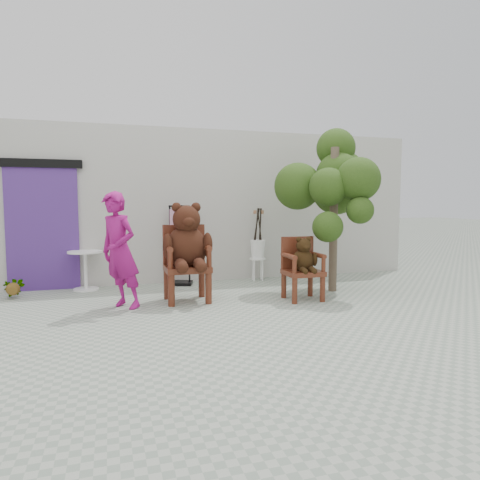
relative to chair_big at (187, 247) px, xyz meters
The scene contains 11 objects.
ground_plane 1.48m from the chair_big, 53.66° to the right, with size 60.00×60.00×0.00m, color gray.
back_wall 2.34m from the chair_big, 71.74° to the left, with size 9.00×1.00×3.00m, color #B9B6AD.
doorway 2.82m from the chair_big, 144.81° to the left, with size 1.40×0.11×2.33m.
chair_big is the anchor object (origin of this frame).
chair_small 1.87m from the chair_big, 12.94° to the right, with size 0.58×0.55×1.02m.
person 1.04m from the chair_big, 167.20° to the right, with size 0.63×0.41×1.72m, color #961269.
cafe_table 2.15m from the chair_big, 138.81° to the left, with size 0.60×0.60×0.70m.
display_stand 1.42m from the chair_big, 85.58° to the left, with size 0.53×0.47×1.51m.
stool_bucket 2.19m from the chair_big, 39.67° to the left, with size 0.32×0.32×1.45m.
tree 2.89m from the chair_big, ahead, with size 1.71×1.62×2.91m.
potted_plant 2.99m from the chair_big, 158.00° to the left, with size 0.33×0.28×0.36m, color #1A320D.
Camera 1 is at (-1.86, -5.69, 1.58)m, focal length 32.00 mm.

